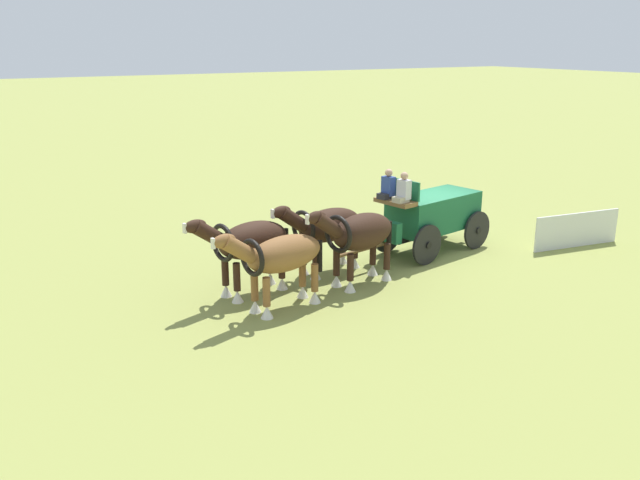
{
  "coord_description": "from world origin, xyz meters",
  "views": [
    {
      "loc": [
        12.95,
        15.28,
        6.28
      ],
      "look_at": [
        4.46,
        0.73,
        1.2
      ],
      "focal_mm": 37.38,
      "sensor_mm": 36.0,
      "label": 1
    }
  ],
  "objects_px": {
    "draft_horse_rear_near": "(359,234)",
    "draft_horse_rear_off": "(326,227)",
    "draft_horse_lead_near": "(280,257)",
    "show_wagon": "(430,214)",
    "draft_horse_lead_off": "(249,243)"
  },
  "relations": [
    {
      "from": "draft_horse_lead_near",
      "to": "draft_horse_lead_off",
      "type": "xyz_separation_m",
      "value": [
        0.23,
        -1.28,
        0.05
      ]
    },
    {
      "from": "draft_horse_rear_off",
      "to": "draft_horse_lead_near",
      "type": "xyz_separation_m",
      "value": [
        2.33,
        1.76,
        0.02
      ]
    },
    {
      "from": "draft_horse_rear_near",
      "to": "draft_horse_rear_off",
      "type": "xyz_separation_m",
      "value": [
        0.25,
        -1.28,
        -0.08
      ]
    },
    {
      "from": "show_wagon",
      "to": "draft_horse_lead_off",
      "type": "bearing_deg",
      "value": 4.66
    },
    {
      "from": "draft_horse_rear_near",
      "to": "draft_horse_lead_off",
      "type": "xyz_separation_m",
      "value": [
        2.8,
        -0.8,
        -0.01
      ]
    },
    {
      "from": "draft_horse_rear_off",
      "to": "draft_horse_lead_near",
      "type": "bearing_deg",
      "value": 37.07
    },
    {
      "from": "draft_horse_lead_off",
      "to": "show_wagon",
      "type": "bearing_deg",
      "value": -175.34
    },
    {
      "from": "show_wagon",
      "to": "draft_horse_rear_off",
      "type": "relative_size",
      "value": 1.89
    },
    {
      "from": "draft_horse_rear_off",
      "to": "draft_horse_lead_near",
      "type": "height_order",
      "value": "draft_horse_lead_near"
    },
    {
      "from": "draft_horse_lead_near",
      "to": "draft_horse_lead_off",
      "type": "bearing_deg",
      "value": -79.97
    },
    {
      "from": "show_wagon",
      "to": "draft_horse_rear_off",
      "type": "bearing_deg",
      "value": 0.52
    },
    {
      "from": "draft_horse_rear_near",
      "to": "draft_horse_rear_off",
      "type": "height_order",
      "value": "draft_horse_rear_near"
    },
    {
      "from": "show_wagon",
      "to": "draft_horse_lead_near",
      "type": "bearing_deg",
      "value": 16.51
    },
    {
      "from": "draft_horse_rear_near",
      "to": "draft_horse_lead_off",
      "type": "distance_m",
      "value": 2.91
    },
    {
      "from": "draft_horse_rear_off",
      "to": "draft_horse_lead_near",
      "type": "distance_m",
      "value": 2.92
    }
  ]
}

